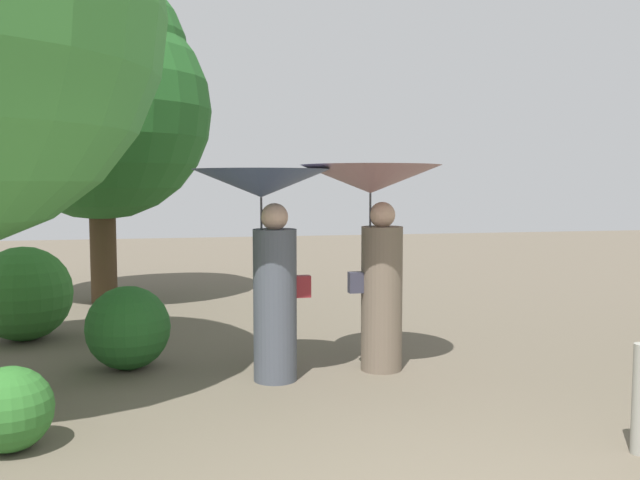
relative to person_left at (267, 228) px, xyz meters
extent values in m
cylinder|color=#474C56|center=(0.07, 0.00, -0.71)|extent=(0.40, 0.40, 1.40)
sphere|color=tan|center=(0.07, 0.00, 0.10)|extent=(0.25, 0.25, 0.25)
cylinder|color=#333338|center=(-0.05, 0.00, -0.11)|extent=(0.02, 0.02, 0.77)
cone|color=#38476B|center=(-0.05, 0.00, 0.41)|extent=(1.24, 1.24, 0.25)
cube|color=maroon|center=(0.33, 0.00, -0.54)|extent=(0.14, 0.10, 0.20)
cylinder|color=#6B5B4C|center=(1.14, 0.13, -0.71)|extent=(0.40, 0.40, 1.40)
sphere|color=tan|center=(1.14, 0.13, 0.10)|extent=(0.25, 0.25, 0.25)
cylinder|color=#333338|center=(1.02, 0.13, -0.09)|extent=(0.02, 0.02, 0.80)
cone|color=gray|center=(1.02, 0.13, 0.44)|extent=(1.35, 1.35, 0.27)
cube|color=#333342|center=(0.88, 0.13, -0.54)|extent=(0.14, 0.10, 0.20)
cylinder|color=#42301E|center=(-1.87, 4.61, 0.54)|extent=(0.39, 0.39, 3.89)
sphere|color=#235B23|center=(-1.87, 4.61, 1.51)|extent=(3.31, 3.31, 3.31)
sphere|color=#235B23|center=(-1.87, 4.61, 2.28)|extent=(2.65, 2.65, 2.65)
sphere|color=#2D6B28|center=(-1.93, -1.27, -1.12)|extent=(0.58, 0.58, 0.58)
sphere|color=#2D6B28|center=(-2.52, 2.19, -0.86)|extent=(1.09, 1.09, 1.09)
sphere|color=#235B23|center=(-1.28, 0.67, -1.00)|extent=(0.82, 0.82, 0.82)
camera|label=1|loc=(-0.83, -6.09, 0.41)|focal=38.10mm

